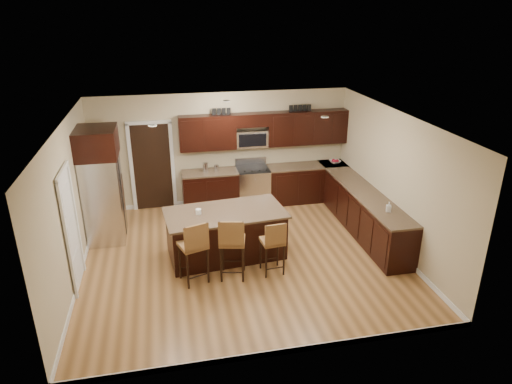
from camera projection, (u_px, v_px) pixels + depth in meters
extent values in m
plane|color=#9F703F|center=(243.00, 257.00, 8.84)|extent=(6.00, 6.00, 0.00)
plane|color=silver|center=(242.00, 120.00, 7.81)|extent=(6.00, 6.00, 0.00)
plane|color=tan|center=(222.00, 149.00, 10.82)|extent=(6.00, 0.00, 6.00)
plane|color=tan|center=(69.00, 206.00, 7.76)|extent=(0.00, 5.50, 5.50)
plane|color=tan|center=(394.00, 181.00, 8.89)|extent=(0.00, 5.50, 5.50)
cube|color=black|center=(210.00, 191.00, 10.82)|extent=(1.30, 0.60, 0.88)
cube|color=black|center=(306.00, 183.00, 11.27)|extent=(1.94, 0.60, 0.88)
cube|color=black|center=(365.00, 214.00, 9.61)|extent=(0.60, 3.35, 0.88)
cube|color=brown|center=(210.00, 172.00, 10.65)|extent=(1.30, 0.63, 0.04)
cube|color=brown|center=(307.00, 166.00, 11.10)|extent=(1.94, 0.63, 0.04)
cube|color=brown|center=(367.00, 194.00, 9.43)|extent=(0.63, 3.35, 0.04)
cube|color=black|center=(207.00, 133.00, 10.42)|extent=(1.30, 0.33, 0.80)
cube|color=black|center=(307.00, 127.00, 10.87)|extent=(1.94, 0.33, 0.80)
cube|color=black|center=(251.00, 120.00, 10.52)|extent=(0.76, 0.33, 0.30)
cube|color=silver|center=(253.00, 187.00, 11.01)|extent=(0.76, 0.64, 0.90)
cube|color=black|center=(253.00, 169.00, 10.84)|extent=(0.76, 0.60, 0.03)
cube|color=black|center=(255.00, 192.00, 10.74)|extent=(0.65, 0.01, 0.45)
cube|color=silver|center=(251.00, 161.00, 11.04)|extent=(0.76, 0.05, 0.18)
cube|color=silver|center=(251.00, 138.00, 10.71)|extent=(0.76, 0.31, 0.40)
cube|color=black|center=(152.00, 167.00, 10.61)|extent=(0.85, 0.03, 2.06)
cube|color=white|center=(71.00, 231.00, 7.62)|extent=(0.03, 0.80, 2.04)
cube|color=black|center=(226.00, 234.00, 8.76)|extent=(2.24, 1.28, 0.88)
cube|color=brown|center=(225.00, 213.00, 8.58)|extent=(2.35, 1.39, 0.04)
cube|color=black|center=(226.00, 252.00, 8.91)|extent=(2.15, 1.19, 0.09)
cube|color=olive|center=(193.00, 245.00, 7.82)|extent=(0.55, 0.55, 0.06)
cube|color=olive|center=(197.00, 238.00, 7.57)|extent=(0.43, 0.18, 0.47)
cylinder|color=black|center=(184.00, 270.00, 7.75)|extent=(0.04, 0.04, 0.68)
cylinder|color=black|center=(206.00, 268.00, 7.82)|extent=(0.04, 0.04, 0.68)
cylinder|color=black|center=(182.00, 259.00, 8.09)|extent=(0.04, 0.04, 0.68)
cylinder|color=black|center=(203.00, 257.00, 8.16)|extent=(0.04, 0.04, 0.68)
cube|color=olive|center=(232.00, 241.00, 7.95)|extent=(0.53, 0.53, 0.06)
cube|color=olive|center=(231.00, 234.00, 7.68)|extent=(0.44, 0.14, 0.47)
cylinder|color=black|center=(224.00, 266.00, 7.88)|extent=(0.04, 0.04, 0.68)
cylinder|color=black|center=(245.00, 264.00, 7.95)|extent=(0.04, 0.04, 0.68)
cylinder|color=black|center=(221.00, 255.00, 8.22)|extent=(0.04, 0.04, 0.68)
cylinder|color=black|center=(241.00, 253.00, 8.30)|extent=(0.04, 0.04, 0.68)
cube|color=olive|center=(272.00, 241.00, 8.12)|extent=(0.42, 0.42, 0.06)
cube|color=olive|center=(276.00, 235.00, 7.88)|extent=(0.39, 0.07, 0.42)
cylinder|color=black|center=(265.00, 263.00, 8.06)|extent=(0.03, 0.03, 0.60)
cylinder|color=black|center=(283.00, 261.00, 8.12)|extent=(0.03, 0.03, 0.60)
cylinder|color=black|center=(261.00, 254.00, 8.36)|extent=(0.03, 0.03, 0.60)
cylinder|color=black|center=(279.00, 252.00, 8.42)|extent=(0.03, 0.03, 0.60)
cube|color=silver|center=(104.00, 199.00, 9.22)|extent=(0.72, 0.89, 1.79)
cube|color=black|center=(122.00, 197.00, 9.29)|extent=(0.01, 0.02, 1.70)
cylinder|color=silver|center=(123.00, 195.00, 9.19)|extent=(0.02, 0.02, 0.80)
cylinder|color=silver|center=(124.00, 192.00, 9.33)|extent=(0.02, 0.02, 0.80)
cube|color=black|center=(96.00, 143.00, 8.78)|extent=(0.78, 0.95, 0.56)
cube|color=brown|center=(227.00, 229.00, 9.93)|extent=(0.91, 0.65, 0.01)
imported|color=silver|center=(335.00, 162.00, 11.21)|extent=(0.28, 0.28, 0.07)
imported|color=#B2B2B2|center=(389.00, 207.00, 8.55)|extent=(0.11, 0.11, 0.19)
cylinder|color=silver|center=(205.00, 167.00, 10.58)|extent=(0.12, 0.12, 0.22)
cylinder|color=silver|center=(216.00, 168.00, 10.64)|extent=(0.11, 0.11, 0.16)
cylinder|color=white|center=(198.00, 212.00, 8.46)|extent=(0.10, 0.10, 0.10)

